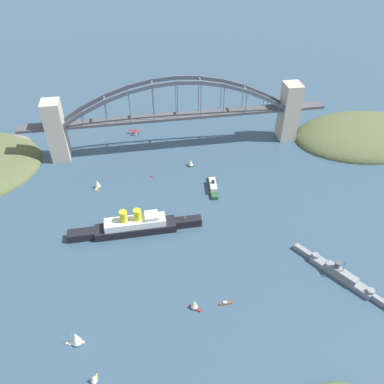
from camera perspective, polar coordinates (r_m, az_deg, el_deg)
The scene contains 14 objects.
ground_plane at distance 373.43m, azimuth -2.07°, elevation 6.56°, with size 1400.00×1400.00×0.00m, color #334C60.
harbor_arch_bridge at distance 358.22m, azimuth -2.18°, elevation 10.66°, with size 275.20×17.60×67.69m.
headland_west_shore at distance 425.46m, azimuth 23.93°, elevation 7.38°, with size 140.83×93.31×31.94m.
ocean_liner at distance 282.73m, azimuth -8.29°, elevation -4.89°, with size 95.35×12.75×20.07m.
naval_cruiser at distance 270.60m, azimuth 20.76°, elevation -11.12°, with size 40.61×60.69×16.41m.
harbor_ferry_steamer at distance 319.85m, azimuth 3.06°, elevation 0.83°, with size 7.95×29.80×8.25m.
seaplane_taxiing_near_bridge at distance 397.15m, azimuth -8.37°, elevation 8.65°, with size 12.09×7.79×5.06m.
small_boat_0 at distance 234.33m, azimuth -16.55°, elevation -19.68°, with size 10.03×6.04×10.88m.
small_boat_1 at distance 239.33m, azimuth 0.34°, elevation -16.00°, with size 6.53×6.86×7.27m.
small_boat_2 at distance 329.23m, azimuth -13.60°, elevation 1.15°, with size 6.29×8.49×8.04m.
small_boat_3 at distance 345.26m, azimuth -0.22°, elevation 4.27°, with size 6.79×6.31×7.09m.
small_boat_4 at distance 243.88m, azimuth 4.90°, elevation -15.80°, with size 7.89×1.83×2.16m.
small_boat_5 at distance 222.93m, azimuth -14.13°, elevation -24.85°, with size 4.41×6.34×6.62m.
channel_marker_buoy at distance 335.11m, azimuth -5.79°, elevation 2.37°, with size 2.20×2.20×2.75m.
Camera 1 is at (40.22, 313.42, 198.99)m, focal length 36.67 mm.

